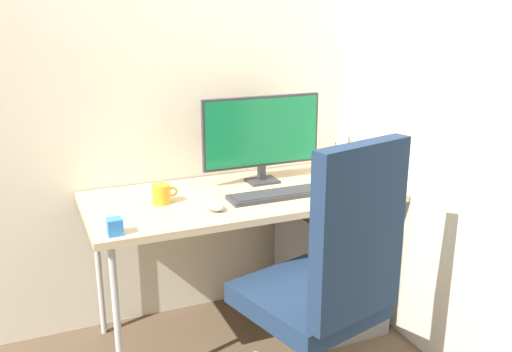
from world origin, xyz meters
The scene contains 13 objects.
ground_plane centered at (0.00, 0.00, 0.00)m, with size 8.00×8.00×0.00m, color brown.
wall_back centered at (0.00, 0.36, 1.40)m, with size 3.18×0.04×2.80m, color beige.
wall_side_right centered at (0.75, -0.25, 1.40)m, with size 0.04×2.40×2.80m, color beige.
desk centered at (0.00, 0.00, 0.69)m, with size 1.44×0.66×0.74m.
office_chair centered at (0.11, -0.64, 0.58)m, with size 0.58×0.64×1.14m.
filing_cabinet centered at (0.48, -0.05, 0.30)m, with size 0.39×0.55×0.60m.
monitor centered at (0.17, 0.14, 0.98)m, with size 0.61×0.12×0.43m.
keyboard centered at (0.13, -0.11, 0.75)m, with size 0.45×0.13×0.02m.
mouse centered at (-0.18, -0.16, 0.76)m, with size 0.07×0.10×0.04m, color #9EA0A5.
pen_holder centered at (0.61, 0.15, 0.78)m, with size 0.09×0.09×0.16m.
notebook centered at (0.59, -0.17, 0.74)m, with size 0.12×0.18×0.01m, color beige.
coffee_mug centered at (-0.37, 0.02, 0.78)m, with size 0.12×0.08×0.09m.
desk_clamp_accessory centered at (-0.63, -0.27, 0.77)m, with size 0.06×0.06×0.07m, color #337FD8.
Camera 1 is at (-0.91, -2.34, 1.59)m, focal length 39.55 mm.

